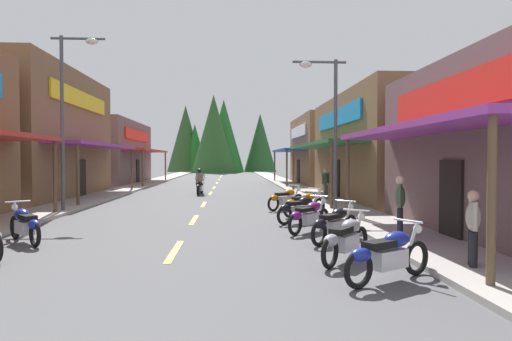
{
  "coord_description": "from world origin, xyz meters",
  "views": [
    {
      "loc": [
        1.31,
        -1.07,
        2.11
      ],
      "look_at": [
        2.88,
        26.36,
        1.41
      ],
      "focal_mm": 29.99,
      "sensor_mm": 36.0,
      "label": 1
    }
  ],
  "objects": [
    {
      "name": "storefront_right_far",
      "position": [
        10.44,
        34.98,
        2.87
      ],
      "size": [
        8.71,
        10.4,
        5.74
      ],
      "color": "brown",
      "rests_on": "ground"
    },
    {
      "name": "storefront_left_far",
      "position": [
        -11.1,
        37.27,
        2.72
      ],
      "size": [
        10.03,
        12.84,
        5.44
      ],
      "color": "brown",
      "rests_on": "ground"
    },
    {
      "name": "pedestrian_browsing",
      "position": [
        6.06,
        20.29,
        0.97
      ],
      "size": [
        0.46,
        0.43,
        1.67
      ],
      "rotation": [
        0.0,
        0.0,
        5.41
      ],
      "color": "#726659",
      "rests_on": "ground"
    },
    {
      "name": "sidewalk_left",
      "position": [
        -5.98,
        27.28,
        0.06
      ],
      "size": [
        2.08,
        84.57,
        0.12
      ],
      "primitive_type": "cube",
      "color": "#9E9991",
      "rests_on": "ground"
    },
    {
      "name": "streetlamp_left",
      "position": [
        -5.05,
        16.18,
        4.46
      ],
      "size": [
        2.08,
        0.3,
        6.96
      ],
      "color": "#474C51",
      "rests_on": "ground"
    },
    {
      "name": "rider_cruising_trailing",
      "position": [
        -0.7,
        25.84,
        0.66
      ],
      "size": [
        0.6,
        2.14,
        1.57
      ],
      "rotation": [
        0.0,
        0.0,
        1.56
      ],
      "color": "black",
      "rests_on": "ground"
    },
    {
      "name": "centerline_dashes",
      "position": [
        0.0,
        28.9,
        0.01
      ],
      "size": [
        0.16,
        56.66,
        0.01
      ],
      "color": "#E0C64C",
      "rests_on": "ground"
    },
    {
      "name": "motorcycle_parked_right_6",
      "position": [
        3.57,
        16.64,
        0.49
      ],
      "size": [
        1.73,
        1.42,
        1.04
      ],
      "rotation": [
        0.0,
        0.0,
        0.68
      ],
      "color": "black",
      "rests_on": "ground"
    },
    {
      "name": "treeline_backdrop",
      "position": [
        -1.42,
        70.88,
        5.74
      ],
      "size": [
        18.85,
        12.84,
        12.5
      ],
      "color": "#1F4E23",
      "rests_on": "ground"
    },
    {
      "name": "motorcycle_parked_right_4",
      "position": [
        3.6,
        12.97,
        0.49
      ],
      "size": [
        1.8,
        1.32,
        1.04
      ],
      "rotation": [
        0.0,
        0.0,
        0.62
      ],
      "color": "black",
      "rests_on": "ground"
    },
    {
      "name": "motorcycle_parked_left_3",
      "position": [
        -3.9,
        9.97,
        0.49
      ],
      "size": [
        1.51,
        1.65,
        1.04
      ],
      "rotation": [
        0.0,
        0.0,
        2.31
      ],
      "color": "black",
      "rests_on": "ground"
    },
    {
      "name": "pedestrian_by_shop",
      "position": [
        5.65,
        9.67,
        0.99
      ],
      "size": [
        0.39,
        0.53,
        1.7
      ],
      "rotation": [
        0.0,
        0.0,
        2.71
      ],
      "color": "black",
      "rests_on": "ground"
    },
    {
      "name": "streetlamp_right",
      "position": [
        5.02,
        15.32,
        3.91
      ],
      "size": [
        2.08,
        0.3,
        5.98
      ],
      "color": "#474C51",
      "rests_on": "ground"
    },
    {
      "name": "rider_cruising_lead",
      "position": [
        -0.58,
        24.55,
        0.66
      ],
      "size": [
        0.61,
        2.14,
        1.57
      ],
      "rotation": [
        0.0,
        0.0,
        1.49
      ],
      "color": "black",
      "rests_on": "ground"
    },
    {
      "name": "pedestrian_strolling",
      "position": [
        5.82,
        6.63,
        0.88
      ],
      "size": [
        0.37,
        0.54,
        1.54
      ],
      "rotation": [
        0.0,
        0.0,
        5.9
      ],
      "color": "black",
      "rests_on": "ground"
    },
    {
      "name": "motorcycle_parked_right_2",
      "position": [
        3.94,
        9.65,
        0.49
      ],
      "size": [
        1.59,
        1.58,
        1.04
      ],
      "rotation": [
        0.0,
        0.0,
        0.78
      ],
      "color": "black",
      "rests_on": "ground"
    },
    {
      "name": "motorcycle_parked_right_5",
      "position": [
        4.01,
        14.62,
        0.49
      ],
      "size": [
        1.81,
        1.31,
        1.04
      ],
      "rotation": [
        0.0,
        0.0,
        0.61
      ],
      "color": "black",
      "rests_on": "ground"
    },
    {
      "name": "sidewalk_right",
      "position": [
        5.98,
        27.28,
        0.06
      ],
      "size": [
        2.08,
        84.57,
        0.12
      ],
      "primitive_type": "cube",
      "color": "#9E9991",
      "rests_on": "ground"
    },
    {
      "name": "motorcycle_parked_right_1",
      "position": [
        3.66,
        7.58,
        0.49
      ],
      "size": [
        1.44,
        1.71,
        1.04
      ],
      "rotation": [
        0.0,
        0.0,
        0.88
      ],
      "color": "black",
      "rests_on": "ground"
    },
    {
      "name": "ground",
      "position": [
        0.0,
        27.28,
        -0.05
      ],
      "size": [
        9.88,
        84.57,
        0.1
      ],
      "primitive_type": "cube",
      "color": "#4C4C4F"
    },
    {
      "name": "motorcycle_parked_right_0",
      "position": [
        4.0,
        6.09,
        0.49
      ],
      "size": [
        1.9,
        1.16,
        1.04
      ],
      "rotation": [
        0.0,
        0.0,
        0.53
      ],
      "color": "black",
      "rests_on": "ground"
    },
    {
      "name": "storefront_right_middle",
      "position": [
        11.33,
        21.67,
        2.8
      ],
      "size": [
        10.5,
        12.54,
        5.59
      ],
      "color": "brown",
      "rests_on": "ground"
    },
    {
      "name": "storefront_left_middle",
      "position": [
        -11.31,
        23.1,
        3.48
      ],
      "size": [
        10.44,
        11.68,
        6.96
      ],
      "color": "brown",
      "rests_on": "ground"
    },
    {
      "name": "motorcycle_parked_right_3",
      "position": [
        3.56,
        11.18,
        0.49
      ],
      "size": [
        1.53,
        1.64,
        1.04
      ],
      "rotation": [
        0.0,
        0.0,
        0.82
      ],
      "color": "black",
      "rests_on": "ground"
    }
  ]
}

